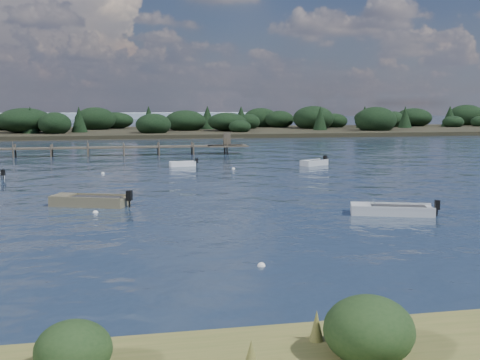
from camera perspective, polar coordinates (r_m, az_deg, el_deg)
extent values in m
plane|color=#142030|center=(87.98, -5.22, 3.10)|extent=(400.00, 400.00, 0.00)
cube|color=black|center=(18.99, 20.59, -12.83)|extent=(160.00, 0.60, 0.30)
cube|color=black|center=(54.47, -21.55, 0.66)|extent=(0.35, 0.38, 0.51)
cylinder|color=black|center=(54.52, -21.53, 0.20)|extent=(0.12, 0.12, 0.51)
cube|color=#AAAEB1|center=(62.53, 7.04, 1.47)|extent=(3.27, 2.61, 0.72)
cube|color=#AAAEB1|center=(61.61, 6.33, 1.79)|extent=(1.20, 1.33, 0.14)
cube|color=black|center=(62.68, 7.19, 1.79)|extent=(2.30, 1.91, 0.12)
cube|color=#AAAEB1|center=(62.13, 7.43, 1.82)|extent=(2.71, 1.66, 0.14)
cube|color=#AAAEB1|center=(62.85, 6.67, 1.89)|extent=(2.71, 1.66, 0.14)
cube|color=black|center=(63.81, 8.09, 2.06)|extent=(0.42, 0.45, 0.56)
cylinder|color=black|center=(63.86, 8.08, 1.62)|extent=(0.14, 0.14, 0.56)
cube|color=#736A4D|center=(38.91, -14.04, -2.20)|extent=(5.04, 3.40, 0.79)
cube|color=#736A4D|center=(39.59, -16.43, -1.45)|extent=(1.64, 1.92, 0.16)
cube|color=black|center=(38.70, -13.54, -1.68)|extent=(3.51, 2.51, 0.13)
cube|color=#736A4D|center=(38.09, -14.56, -1.72)|extent=(4.43, 1.85, 0.16)
cube|color=#736A4D|center=(39.59, -13.57, -1.35)|extent=(4.43, 1.85, 0.16)
cube|color=black|center=(37.84, -10.46, -1.46)|extent=(0.43, 0.47, 0.62)
cylinder|color=black|center=(37.92, -10.44, -2.26)|extent=(0.15, 0.15, 0.62)
cube|color=white|center=(61.58, -5.46, 1.39)|extent=(2.66, 1.30, 0.60)
cube|color=white|center=(61.35, -6.35, 1.68)|extent=(0.71, 0.98, 0.12)
cube|color=black|center=(61.60, -5.28, 1.66)|extent=(1.82, 1.01, 0.10)
cube|color=white|center=(61.10, -5.37, 1.67)|extent=(2.56, 0.38, 0.12)
cube|color=white|center=(62.00, -5.56, 1.75)|extent=(2.56, 0.38, 0.12)
cube|color=black|center=(61.87, -4.14, 1.85)|extent=(0.27, 0.31, 0.47)
cylinder|color=black|center=(61.91, -4.13, 1.47)|extent=(0.09, 0.09, 0.47)
cube|color=#AAAEB1|center=(35.91, 14.18, -3.02)|extent=(4.96, 3.20, 0.68)
cube|color=#AAAEB1|center=(35.69, 11.38, -2.35)|extent=(1.58, 1.85, 0.14)
cube|color=black|center=(35.89, 14.78, -2.52)|extent=(3.44, 2.37, 0.12)
cube|color=#AAAEB1|center=(35.04, 14.34, -2.61)|extent=(4.41, 1.67, 0.14)
cube|color=#AAAEB1|center=(36.64, 14.07, -2.18)|extent=(4.41, 1.67, 0.14)
cube|color=black|center=(36.18, 18.20, -2.26)|extent=(0.37, 0.40, 0.53)
cylinder|color=black|center=(36.26, 18.17, -2.98)|extent=(0.12, 0.12, 0.53)
cube|color=silver|center=(35.71, 12.58, -2.00)|extent=(0.56, 1.23, 0.40)
sphere|color=silver|center=(23.94, 2.03, -8.18)|extent=(0.32, 0.32, 0.32)
sphere|color=silver|center=(37.42, 16.72, -2.84)|extent=(0.32, 0.32, 0.32)
sphere|color=silver|center=(36.25, -13.54, -3.06)|extent=(0.32, 0.32, 0.32)
sphere|color=silver|center=(58.72, -0.63, 1.05)|extent=(0.32, 0.32, 0.32)
sphere|color=silver|center=(56.19, -12.87, 0.59)|extent=(0.32, 0.32, 0.32)
cube|color=#4D4538|center=(76.64, -1.24, 3.26)|extent=(5.00, 3.20, 0.18)
cube|color=#4D4538|center=(76.58, -1.25, 3.93)|extent=(0.80, 0.80, 1.60)
cylinder|color=#4D4538|center=(75.56, -20.71, 2.28)|extent=(0.20, 0.20, 2.20)
cylinder|color=#4D4538|center=(77.24, -20.51, 2.39)|extent=(0.20, 0.20, 2.20)
cylinder|color=#4D4538|center=(75.00, -17.49, 2.38)|extent=(0.20, 0.20, 2.20)
cylinder|color=#4D4538|center=(76.69, -17.36, 2.49)|extent=(0.20, 0.20, 2.20)
cylinder|color=#4D4538|center=(74.68, -14.23, 2.47)|extent=(0.20, 0.20, 2.20)
cylinder|color=#4D4538|center=(76.38, -14.17, 2.58)|extent=(0.20, 0.20, 2.20)
cylinder|color=#4D4538|center=(74.60, -10.95, 2.56)|extent=(0.20, 0.20, 2.20)
cylinder|color=#4D4538|center=(76.30, -10.97, 2.66)|extent=(0.20, 0.20, 2.20)
cylinder|color=#4D4538|center=(74.77, -7.68, 2.64)|extent=(0.20, 0.20, 2.20)
cylinder|color=#4D4538|center=(76.47, -7.77, 2.74)|extent=(0.20, 0.20, 2.20)
cylinder|color=#4D4538|center=(75.18, -4.43, 2.71)|extent=(0.20, 0.20, 2.20)
cylinder|color=#4D4538|center=(76.87, -4.59, 2.80)|extent=(0.20, 0.20, 2.20)
cylinder|color=#4D4538|center=(75.82, -1.23, 2.76)|extent=(0.20, 0.20, 2.20)
cylinder|color=#4D4538|center=(77.50, -1.45, 2.86)|extent=(0.20, 0.20, 2.20)
cube|color=black|center=(132.02, 3.69, 4.51)|extent=(190.00, 40.00, 1.60)
ellipsoid|color=black|center=(131.91, 3.70, 5.72)|extent=(180.50, 36.00, 4.40)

